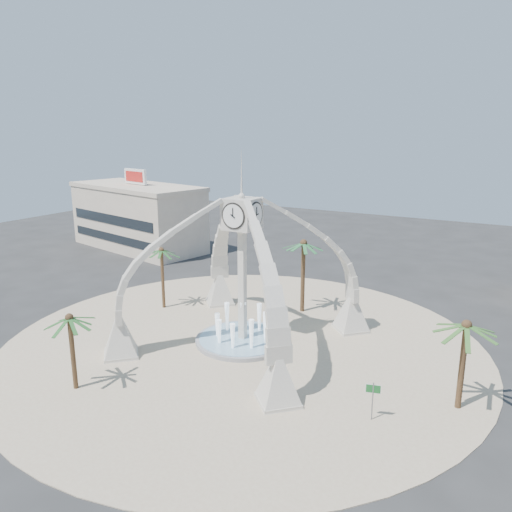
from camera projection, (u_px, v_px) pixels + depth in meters
The scene contains 10 objects.
ground at pixel (243, 342), 42.38m from camera, with size 140.00×140.00×0.00m, color #282828.
plaza at pixel (243, 342), 42.38m from camera, with size 40.00×40.00×0.06m, color #C0AE8F.
clock_tower at pixel (242, 269), 40.78m from camera, with size 17.94×17.94×16.30m.
fountain at pixel (243, 339), 42.31m from camera, with size 8.00×8.00×3.62m.
building_nw at pixel (138, 216), 75.15m from camera, with size 23.75×13.73×11.90m.
palm_east at pixel (467, 326), 30.99m from camera, with size 4.44×4.44×6.53m.
palm_west at pixel (161, 251), 49.12m from camera, with size 4.19×4.19×6.68m.
palm_north at pixel (304, 244), 47.85m from camera, with size 5.68×5.68×7.81m.
palm_south at pixel (69, 319), 33.53m from camera, with size 3.97×3.97×5.95m.
street_sign at pixel (373, 394), 30.57m from camera, with size 0.91×0.28×2.57m.
Camera 1 is at (20.59, -33.45, 17.57)m, focal length 35.00 mm.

